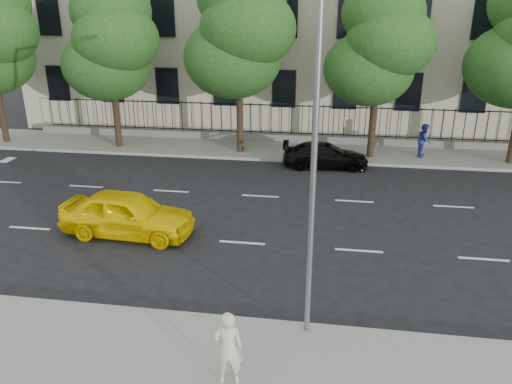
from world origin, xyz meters
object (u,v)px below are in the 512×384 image
yellow_taxi (127,214)px  woman_near (228,348)px  street_light (316,130)px  black_sedan (325,155)px

yellow_taxi → woman_near: 8.60m
street_light → black_sedan: 14.02m
street_light → black_sedan: (0.16, 13.27, -4.53)m
woman_near → yellow_taxi: bearing=-65.2°
yellow_taxi → street_light: bearing=-119.5°
yellow_taxi → black_sedan: 11.24m
woman_near → street_light: bearing=-132.3°
street_light → woman_near: (-1.57, -2.62, -4.12)m
yellow_taxi → woman_near: (5.07, -6.94, 0.22)m
yellow_taxi → black_sedan: (6.80, 8.95, -0.19)m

